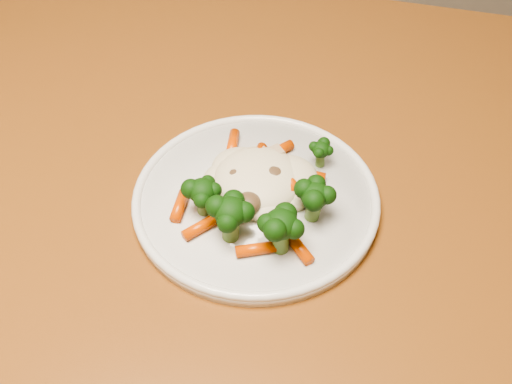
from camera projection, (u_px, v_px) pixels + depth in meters
dining_table at (317, 224)px, 0.82m from camera, size 1.22×0.86×0.75m
plate at (256, 201)px, 0.70m from camera, size 0.27×0.27×0.01m
meal at (262, 191)px, 0.67m from camera, size 0.17×0.18×0.05m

